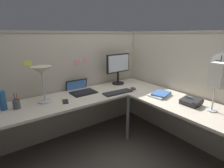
{
  "coord_description": "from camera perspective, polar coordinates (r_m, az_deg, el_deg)",
  "views": [
    {
      "loc": [
        -1.37,
        -1.57,
        1.54
      ],
      "look_at": [
        -0.0,
        0.33,
        0.86
      ],
      "focal_mm": 27.64,
      "sensor_mm": 36.0,
      "label": 1
    }
  ],
  "objects": [
    {
      "name": "desk_lamp_dome",
      "position": [
        2.2,
        -22.2,
        3.34
      ],
      "size": [
        0.24,
        0.24,
        0.44
      ],
      "color": "#B7BABF",
      "rests_on": "desk"
    },
    {
      "name": "pinned_note_rightmost",
      "position": [
        2.65,
        -11.5,
        7.15
      ],
      "size": [
        0.09,
        0.0,
        0.08
      ],
      "primitive_type": "cube",
      "color": "pink"
    },
    {
      "name": "ground_plane",
      "position": [
        2.59,
        4.64,
        -20.26
      ],
      "size": [
        6.8,
        6.8,
        0.0
      ],
      "primitive_type": "plane",
      "color": "#4C443D"
    },
    {
      "name": "keyboard",
      "position": [
        2.45,
        1.96,
        -2.78
      ],
      "size": [
        0.44,
        0.16,
        0.02
      ],
      "primitive_type": "cube",
      "rotation": [
        0.0,
        0.0,
        -0.06
      ],
      "color": "#232326",
      "rests_on": "desk"
    },
    {
      "name": "pen_cup",
      "position": [
        2.22,
        -29.03,
        -5.82
      ],
      "size": [
        0.08,
        0.08,
        0.18
      ],
      "color": "#4C4C51",
      "rests_on": "desk"
    },
    {
      "name": "computer_mouse",
      "position": [
        2.62,
        7.05,
        -1.46
      ],
      "size": [
        0.06,
        0.1,
        0.03
      ],
      "primitive_type": "ellipsoid",
      "color": "#38383D",
      "rests_on": "desk"
    },
    {
      "name": "thermos_flask",
      "position": [
        2.24,
        -32.47,
        -4.62
      ],
      "size": [
        0.07,
        0.07,
        0.22
      ],
      "primitive_type": "cylinder",
      "color": "#26598C",
      "rests_on": "desk"
    },
    {
      "name": "cubicle_wall_back",
      "position": [
        2.74,
        -12.82,
        0.04
      ],
      "size": [
        2.57,
        0.12,
        1.58
      ],
      "color": "#B7AD99",
      "rests_on": "ground"
    },
    {
      "name": "desk",
      "position": [
        2.16,
        2.86,
        -8.69
      ],
      "size": [
        2.35,
        2.15,
        0.73
      ],
      "color": "beige",
      "rests_on": "ground"
    },
    {
      "name": "pinned_note_leftmost",
      "position": [
        2.45,
        -26.08,
        6.18
      ],
      "size": [
        0.09,
        0.0,
        0.06
      ],
      "primitive_type": "cube",
      "color": "#EAD84C"
    },
    {
      "name": "cell_phone",
      "position": [
        2.22,
        -15.19,
        -5.59
      ],
      "size": [
        0.11,
        0.16,
        0.01
      ],
      "primitive_type": "cube",
      "rotation": [
        0.0,
        0.0,
        -0.29
      ],
      "color": "black",
      "rests_on": "desk"
    },
    {
      "name": "desk_lamp_paper",
      "position": [
        2.09,
        31.49,
        2.07
      ],
      "size": [
        0.13,
        0.13,
        0.53
      ],
      "color": "#B7BABF",
      "rests_on": "desk"
    },
    {
      "name": "monitor",
      "position": [
        2.84,
        2.07,
        5.77
      ],
      "size": [
        0.46,
        0.2,
        0.5
      ],
      "color": "black",
      "rests_on": "desk"
    },
    {
      "name": "book_stack",
      "position": [
        2.43,
        15.67,
        -3.31
      ],
      "size": [
        0.32,
        0.26,
        0.04
      ],
      "color": "silver",
      "rests_on": "desk"
    },
    {
      "name": "office_phone",
      "position": [
        2.25,
        24.8,
        -5.37
      ],
      "size": [
        0.19,
        0.21,
        0.11
      ],
      "color": "#232326",
      "rests_on": "desk"
    },
    {
      "name": "wall_clock",
      "position": [
        2.38,
        32.26,
        6.21
      ],
      "size": [
        0.04,
        0.22,
        0.22
      ],
      "color": "#B7BABF"
    },
    {
      "name": "laptop",
      "position": [
        2.56,
        -10.41,
        -1.86
      ],
      "size": [
        0.35,
        0.39,
        0.22
      ],
      "color": "black",
      "rests_on": "desk"
    },
    {
      "name": "pinned_note_middle",
      "position": [
        2.7,
        -8.8,
        8.07
      ],
      "size": [
        0.07,
        0.0,
        0.08
      ],
      "primitive_type": "cube",
      "color": "pink"
    },
    {
      "name": "cubicle_wall_right",
      "position": [
        2.7,
        23.06,
        -1.14
      ],
      "size": [
        0.12,
        2.37,
        1.58
      ],
      "color": "#B7AD99",
      "rests_on": "ground"
    }
  ]
}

